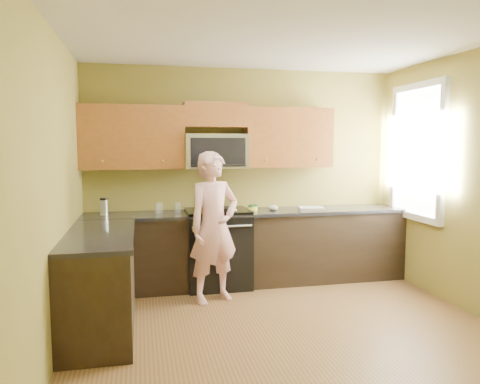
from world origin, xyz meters
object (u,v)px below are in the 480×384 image
object	(u,v)px
woman	(214,227)
frying_pan	(223,212)
microwave	(216,168)
travel_mug	(104,215)
butter_tub	(253,211)
stove	(218,248)

from	to	relation	value
woman	frying_pan	xyz separation A→B (m)	(0.16, 0.31, 0.12)
microwave	travel_mug	xyz separation A→B (m)	(-1.33, -0.07, -0.53)
woman	butter_tub	size ratio (longest dim) A/B	13.89
frying_pan	microwave	bearing A→B (deg)	74.88
stove	butter_tub	size ratio (longest dim) A/B	7.92
stove	frying_pan	bearing A→B (deg)	-81.93
stove	frying_pan	distance (m)	0.52
woman	butter_tub	world-z (taller)	woman
woman	frying_pan	distance (m)	0.37
microwave	travel_mug	size ratio (longest dim) A/B	3.79
frying_pan	travel_mug	size ratio (longest dim) A/B	2.17
butter_tub	travel_mug	world-z (taller)	travel_mug
travel_mug	butter_tub	bearing A→B (deg)	-0.66
travel_mug	stove	bearing A→B (deg)	-2.35
stove	woman	xyz separation A→B (m)	(-0.13, -0.53, 0.36)
microwave	woman	xyz separation A→B (m)	(-0.13, -0.65, -0.62)
woman	frying_pan	bearing A→B (deg)	41.33
stove	microwave	distance (m)	0.98
microwave	woman	distance (m)	0.91
butter_tub	microwave	bearing A→B (deg)	168.65
woman	butter_tub	bearing A→B (deg)	21.88
stove	microwave	bearing A→B (deg)	90.00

